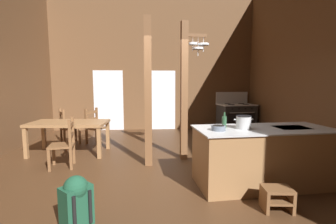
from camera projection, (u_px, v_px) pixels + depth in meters
ground_plane at (157, 178)px, 4.30m from camera, size 7.66×9.47×0.10m
wall_back at (153, 64)px, 8.39m from camera, size 7.66×0.14×4.52m
glazed_door_back_left at (109, 101)px, 8.35m from camera, size 1.00×0.01×2.05m
glazed_panel_back_right at (163, 100)px, 8.49m from camera, size 0.84×0.01×2.05m
kitchen_island at (263, 156)px, 3.88m from camera, size 2.23×1.13×0.92m
stove_range at (236, 118)px, 8.05m from camera, size 1.22×0.93×1.32m
support_post_with_pot_rack at (186, 86)px, 5.06m from camera, size 0.60×0.26×2.87m
support_post_center at (148, 93)px, 4.68m from camera, size 0.14×0.14×2.87m
step_stool at (277, 197)px, 3.10m from camera, size 0.39×0.31×0.30m
dining_table at (69, 126)px, 5.57m from camera, size 1.76×1.01×0.74m
ladderback_chair_near_window at (68, 127)px, 6.47m from camera, size 0.61×0.61×0.95m
ladderback_chair_by_post at (64, 144)px, 4.68m from camera, size 0.50×0.50×0.95m
ladderback_chair_at_table_end at (95, 127)px, 6.53m from camera, size 0.61×0.61×0.95m
backpack at (76, 200)px, 2.74m from camera, size 0.39×0.38×0.60m
stockpot_on_counter at (244, 122)px, 3.76m from camera, size 0.30×0.23×0.20m
mixing_bowl_on_counter at (218, 128)px, 3.63m from camera, size 0.21×0.21×0.08m
bottle_tall_on_counter at (224, 122)px, 3.82m from camera, size 0.07×0.07×0.25m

